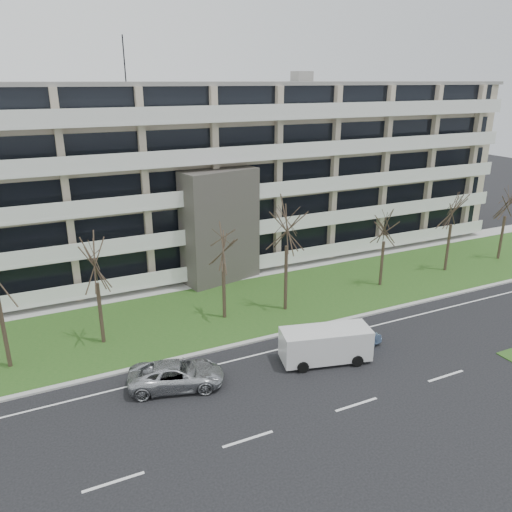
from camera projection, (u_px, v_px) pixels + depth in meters
ground at (356, 405)px, 25.08m from camera, size 160.00×160.00×0.00m
grass_verge at (249, 305)px, 36.15m from camera, size 90.00×10.00×0.06m
curb at (282, 334)px, 31.88m from camera, size 90.00×0.35×0.12m
sidewalk at (221, 279)px, 40.83m from camera, size 90.00×2.00×0.08m
lane_edge_line at (293, 346)px, 30.62m from camera, size 90.00×0.12×0.01m
apartment_building at (191, 173)px, 44.11m from camera, size 60.50×15.10×18.75m
silver_pickup at (177, 375)px, 26.36m from camera, size 5.46×3.60×1.40m
blue_sedan at (351, 340)px, 29.98m from camera, size 4.15×2.00×1.31m
white_van at (327, 342)px, 28.66m from camera, size 5.44×3.07×1.99m
tree_2 at (94, 259)px, 29.16m from camera, size 3.57×3.57×7.14m
tree_3 at (223, 242)px, 32.41m from camera, size 3.53×3.53×7.06m
tree_4 at (287, 220)px, 33.26m from camera, size 4.26×4.26×8.52m
tree_5 at (385, 224)px, 37.98m from camera, size 3.26×3.26×6.52m
tree_6 at (453, 206)px, 40.83m from camera, size 3.67×3.67×7.34m
tree_7 at (508, 199)px, 43.63m from camera, size 3.59×3.59×7.18m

